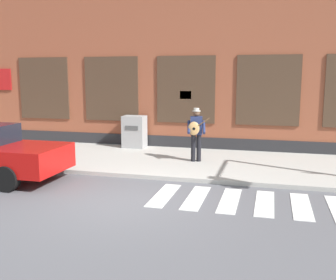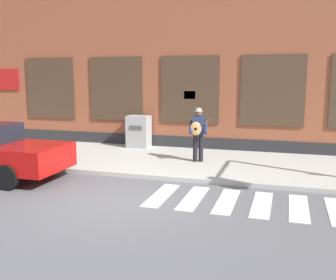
% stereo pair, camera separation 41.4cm
% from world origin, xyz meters
% --- Properties ---
extents(ground_plane, '(160.00, 160.00, 0.00)m').
position_xyz_m(ground_plane, '(0.00, 0.00, 0.00)').
color(ground_plane, '#56565B').
extents(sidewalk, '(28.00, 4.45, 0.12)m').
position_xyz_m(sidewalk, '(0.00, 4.19, 0.06)').
color(sidewalk, '#ADAAA3').
rests_on(sidewalk, ground).
extents(building_backdrop, '(28.00, 4.06, 6.33)m').
position_xyz_m(building_backdrop, '(-0.00, 8.41, 3.16)').
color(building_backdrop, brown).
rests_on(building_backdrop, ground).
extents(crosswalk, '(5.20, 1.90, 0.01)m').
position_xyz_m(crosswalk, '(3.11, 0.67, 0.01)').
color(crosswalk, silver).
rests_on(crosswalk, ground).
extents(busker, '(0.76, 0.62, 1.74)m').
position_xyz_m(busker, '(0.85, 4.08, 1.11)').
color(busker, black).
rests_on(busker, sidewalk).
extents(utility_box, '(0.85, 0.66, 1.23)m').
position_xyz_m(utility_box, '(-1.92, 5.97, 0.73)').
color(utility_box, '#9E9E9E').
rests_on(utility_box, sidewalk).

